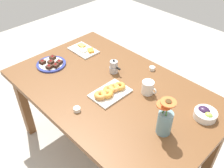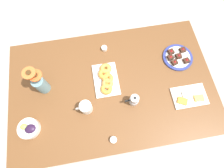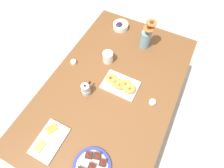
{
  "view_description": "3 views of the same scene",
  "coord_description": "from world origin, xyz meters",
  "px_view_note": "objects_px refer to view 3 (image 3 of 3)",
  "views": [
    {
      "loc": [
        1.03,
        -1.0,
        1.92
      ],
      "look_at": [
        0.0,
        0.0,
        0.78
      ],
      "focal_mm": 40.0,
      "sensor_mm": 36.0,
      "label": 1
    },
    {
      "loc": [
        0.08,
        0.45,
        2.03
      ],
      "look_at": [
        0.0,
        0.0,
        0.78
      ],
      "focal_mm": 28.0,
      "sensor_mm": 36.0,
      "label": 2
    },
    {
      "loc": [
        -0.61,
        -0.31,
        1.96
      ],
      "look_at": [
        0.0,
        0.0,
        0.78
      ],
      "focal_mm": 28.0,
      "sensor_mm": 36.0,
      "label": 3
    }
  ],
  "objects_px": {
    "coffee_mug": "(108,57)",
    "moka_pot": "(86,89)",
    "grape_bowl": "(121,26)",
    "cheese_platter": "(49,140)",
    "dessert_plate": "(92,167)",
    "flower_vase": "(146,38)",
    "croissant_platter": "(121,84)",
    "dining_table": "(112,91)",
    "jam_cup_berry": "(73,62)",
    "jam_cup_honey": "(152,102)"
  },
  "relations": [
    {
      "from": "cheese_platter",
      "to": "jam_cup_honey",
      "type": "xyz_separation_m",
      "value": [
        0.57,
        -0.53,
        0.01
      ]
    },
    {
      "from": "jam_cup_honey",
      "to": "croissant_platter",
      "type": "bearing_deg",
      "value": 83.94
    },
    {
      "from": "coffee_mug",
      "to": "dessert_plate",
      "type": "xyz_separation_m",
      "value": [
        -0.79,
        -0.3,
        -0.04
      ]
    },
    {
      "from": "cheese_platter",
      "to": "jam_cup_berry",
      "type": "bearing_deg",
      "value": 18.72
    },
    {
      "from": "dessert_plate",
      "to": "flower_vase",
      "type": "height_order",
      "value": "flower_vase"
    },
    {
      "from": "dining_table",
      "to": "jam_cup_berry",
      "type": "height_order",
      "value": "jam_cup_berry"
    },
    {
      "from": "dining_table",
      "to": "jam_cup_berry",
      "type": "xyz_separation_m",
      "value": [
        0.06,
        0.4,
        0.1
      ]
    },
    {
      "from": "dining_table",
      "to": "dessert_plate",
      "type": "distance_m",
      "value": 0.6
    },
    {
      "from": "grape_bowl",
      "to": "cheese_platter",
      "type": "distance_m",
      "value": 1.2
    },
    {
      "from": "grape_bowl",
      "to": "croissant_platter",
      "type": "distance_m",
      "value": 0.66
    },
    {
      "from": "coffee_mug",
      "to": "jam_cup_berry",
      "type": "height_order",
      "value": "coffee_mug"
    },
    {
      "from": "jam_cup_berry",
      "to": "croissant_platter",
      "type": "bearing_deg",
      "value": -92.71
    },
    {
      "from": "moka_pot",
      "to": "dessert_plate",
      "type": "bearing_deg",
      "value": -145.29
    },
    {
      "from": "coffee_mug",
      "to": "jam_cup_honey",
      "type": "distance_m",
      "value": 0.53
    },
    {
      "from": "croissant_platter",
      "to": "moka_pot",
      "type": "relative_size",
      "value": 2.37
    },
    {
      "from": "jam_cup_honey",
      "to": "dessert_plate",
      "type": "distance_m",
      "value": 0.61
    },
    {
      "from": "coffee_mug",
      "to": "flower_vase",
      "type": "bearing_deg",
      "value": -36.0
    },
    {
      "from": "dessert_plate",
      "to": "flower_vase",
      "type": "relative_size",
      "value": 0.9
    },
    {
      "from": "coffee_mug",
      "to": "croissant_platter",
      "type": "height_order",
      "value": "coffee_mug"
    },
    {
      "from": "grape_bowl",
      "to": "moka_pot",
      "type": "height_order",
      "value": "moka_pot"
    },
    {
      "from": "croissant_platter",
      "to": "dessert_plate",
      "type": "bearing_deg",
      "value": -171.45
    },
    {
      "from": "grape_bowl",
      "to": "jam_cup_berry",
      "type": "xyz_separation_m",
      "value": [
        -0.57,
        0.18,
        -0.01
      ]
    },
    {
      "from": "cheese_platter",
      "to": "jam_cup_honey",
      "type": "bearing_deg",
      "value": -42.54
    },
    {
      "from": "jam_cup_honey",
      "to": "coffee_mug",
      "type": "bearing_deg",
      "value": 66.58
    },
    {
      "from": "coffee_mug",
      "to": "cheese_platter",
      "type": "distance_m",
      "value": 0.78
    },
    {
      "from": "dining_table",
      "to": "jam_cup_berry",
      "type": "relative_size",
      "value": 33.33
    },
    {
      "from": "cheese_platter",
      "to": "grape_bowl",
      "type": "bearing_deg",
      "value": 1.67
    },
    {
      "from": "grape_bowl",
      "to": "dessert_plate",
      "type": "bearing_deg",
      "value": -162.77
    },
    {
      "from": "cheese_platter",
      "to": "flower_vase",
      "type": "relative_size",
      "value": 0.95
    },
    {
      "from": "dining_table",
      "to": "dessert_plate",
      "type": "xyz_separation_m",
      "value": [
        -0.58,
        -0.15,
        0.1
      ]
    },
    {
      "from": "coffee_mug",
      "to": "moka_pot",
      "type": "height_order",
      "value": "moka_pot"
    },
    {
      "from": "grape_bowl",
      "to": "moka_pot",
      "type": "bearing_deg",
      "value": -174.75
    },
    {
      "from": "croissant_platter",
      "to": "dessert_plate",
      "type": "distance_m",
      "value": 0.62
    },
    {
      "from": "moka_pot",
      "to": "jam_cup_honey",
      "type": "bearing_deg",
      "value": -73.46
    },
    {
      "from": "dining_table",
      "to": "flower_vase",
      "type": "height_order",
      "value": "flower_vase"
    },
    {
      "from": "grape_bowl",
      "to": "dessert_plate",
      "type": "xyz_separation_m",
      "value": [
        -1.21,
        -0.38,
        -0.02
      ]
    },
    {
      "from": "dessert_plate",
      "to": "flower_vase",
      "type": "bearing_deg",
      "value": 4.16
    },
    {
      "from": "jam_cup_honey",
      "to": "jam_cup_berry",
      "type": "relative_size",
      "value": 1.0
    },
    {
      "from": "dining_table",
      "to": "flower_vase",
      "type": "bearing_deg",
      "value": -7.75
    },
    {
      "from": "jam_cup_honey",
      "to": "flower_vase",
      "type": "height_order",
      "value": "flower_vase"
    },
    {
      "from": "dessert_plate",
      "to": "moka_pot",
      "type": "height_order",
      "value": "moka_pot"
    },
    {
      "from": "dining_table",
      "to": "coffee_mug",
      "type": "relative_size",
      "value": 13.01
    },
    {
      "from": "croissant_platter",
      "to": "grape_bowl",
      "type": "bearing_deg",
      "value": 25.39
    },
    {
      "from": "jam_cup_honey",
      "to": "jam_cup_berry",
      "type": "distance_m",
      "value": 0.74
    },
    {
      "from": "dessert_plate",
      "to": "flower_vase",
      "type": "distance_m",
      "value": 1.1
    },
    {
      "from": "coffee_mug",
      "to": "jam_cup_honey",
      "type": "relative_size",
      "value": 2.56
    },
    {
      "from": "flower_vase",
      "to": "jam_cup_berry",
      "type": "bearing_deg",
      "value": 134.26
    },
    {
      "from": "dining_table",
      "to": "dessert_plate",
      "type": "height_order",
      "value": "dessert_plate"
    },
    {
      "from": "coffee_mug",
      "to": "cheese_platter",
      "type": "bearing_deg",
      "value": 176.95
    },
    {
      "from": "grape_bowl",
      "to": "jam_cup_honey",
      "type": "distance_m",
      "value": 0.84
    }
  ]
}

